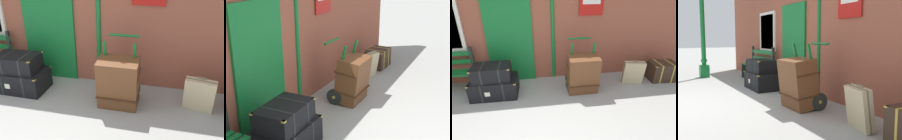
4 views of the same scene
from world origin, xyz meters
TOP-DOWN VIEW (x-y plane):
  - ground_plane at (0.00, 0.00)m, footprint 60.00×60.00m
  - brick_facade at (-0.02, 2.60)m, footprint 10.40×0.35m
  - lamp_post at (-3.48, 0.85)m, footprint 0.28×0.28m
  - platform_bench at (-2.08, 2.16)m, footprint 1.60×0.43m
  - steamer_trunk_base at (-0.77, 1.74)m, footprint 1.02×0.66m
  - steamer_trunk_middle at (-0.78, 1.73)m, footprint 0.83×0.58m
  - porters_trolley at (1.23, 1.76)m, footprint 0.71×0.64m
  - large_brown_trunk at (1.23, 1.59)m, footprint 0.70×0.54m
  - suitcase_tan at (2.59, 1.76)m, footprint 0.53×0.34m

SIDE VIEW (x-z plane):
  - ground_plane at x=0.00m, z-range 0.00..0.00m
  - steamer_trunk_base at x=-0.77m, z-range 0.00..0.42m
  - porters_trolley at x=1.23m, z-range -0.32..0.87m
  - suitcase_tan at x=2.59m, z-range -0.01..0.62m
  - platform_bench at x=-2.08m, z-range -0.06..0.95m
  - large_brown_trunk at x=1.23m, z-range 0.00..0.92m
  - steamer_trunk_middle at x=-0.78m, z-range 0.42..0.74m
  - lamp_post at x=-3.48m, z-range -0.34..2.41m
  - brick_facade at x=-0.02m, z-range 0.00..3.20m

